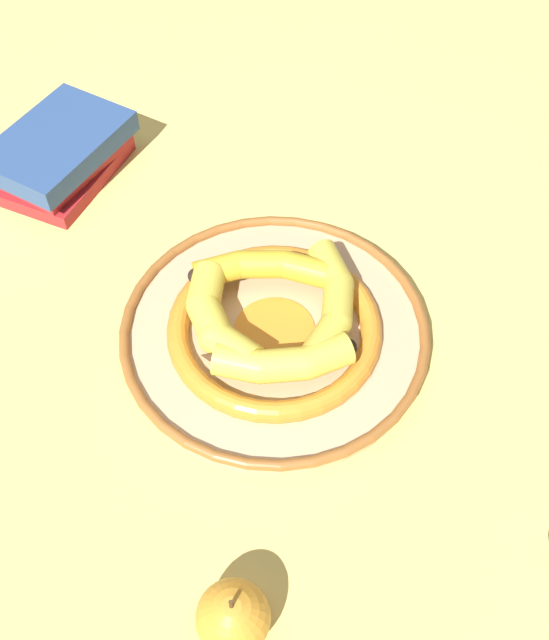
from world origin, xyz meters
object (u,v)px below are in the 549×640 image
object	(u,v)px
banana_a	(279,362)
banana_c	(265,268)
banana_d	(215,317)
apple	(233,617)
decorative_bowl	(274,331)
book_stack	(61,154)
banana_b	(331,305)

from	to	relation	value
banana_a	banana_c	size ratio (longest dim) A/B	0.93
banana_d	apple	bearing A→B (deg)	-17.16
decorative_bowl	banana_d	xyz separation A→B (m)	(0.04, -0.05, 0.04)
apple	banana_c	bearing A→B (deg)	-151.93
banana_d	apple	size ratio (longest dim) A/B	1.80
decorative_bowl	book_stack	world-z (taller)	book_stack
banana_a	banana_d	world-z (taller)	banana_d
banana_a	banana_c	world-z (taller)	banana_a
banana_c	book_stack	world-z (taller)	same
banana_a	banana_c	distance (m)	0.14
banana_c	apple	bearing A→B (deg)	85.95
decorative_bowl	banana_d	distance (m)	0.08
banana_c	banana_a	bearing A→B (deg)	96.76
banana_a	banana_d	distance (m)	0.10
banana_d	book_stack	world-z (taller)	banana_d
banana_a	apple	xyz separation A→B (m)	(0.25, 0.10, -0.02)
apple	banana_b	bearing A→B (deg)	-165.06
book_stack	apple	size ratio (longest dim) A/B	2.47
decorative_bowl	banana_b	world-z (taller)	banana_b
banana_b	book_stack	distance (m)	0.47
decorative_bowl	banana_a	bearing A→B (deg)	36.16
banana_b	banana_d	world-z (taller)	banana_d
banana_b	book_stack	size ratio (longest dim) A/B	0.88
decorative_bowl	banana_d	size ratio (longest dim) A/B	2.52
decorative_bowl	banana_c	size ratio (longest dim) A/B	2.22
banana_c	banana_d	xyz separation A→B (m)	(0.10, -0.01, 0.00)
decorative_bowl	banana_c	world-z (taller)	banana_c
banana_a	banana_b	size ratio (longest dim) A/B	0.87
banana_b	book_stack	bearing A→B (deg)	57.50
decorative_bowl	banana_a	size ratio (longest dim) A/B	2.39
banana_b	banana_d	size ratio (longest dim) A/B	1.21
decorative_bowl	banana_c	distance (m)	0.08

